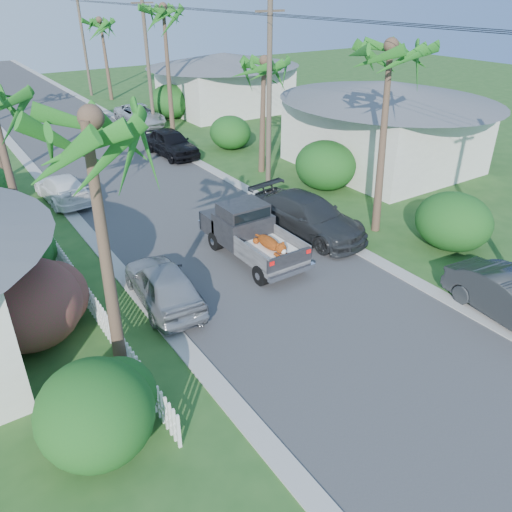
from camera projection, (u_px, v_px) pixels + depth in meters
ground at (367, 353)px, 14.49m from camera, size 120.00×120.00×0.00m
road at (94, 148)px, 32.74m from camera, size 8.00×100.00×0.02m
curb_left at (24, 159)px, 30.63m from camera, size 0.60×100.00×0.06m
curb_right at (154, 138)px, 34.84m from camera, size 0.60×100.00×0.06m
pickup_truck at (247, 231)px, 19.40m from camera, size 1.98×5.12×2.06m
parked_car_rm at (308, 216)px, 21.14m from camera, size 3.01×5.85×1.62m
parked_car_rf at (171, 143)px, 30.99m from camera, size 2.10×4.82×1.62m
parked_car_rd at (140, 115)px, 37.89m from camera, size 2.54×5.34×1.47m
parked_car_ln at (163, 284)px, 16.46m from camera, size 2.10×4.44×1.47m
parked_car_lf at (62, 189)px, 24.45m from camera, size 2.06×4.59×1.31m
palm_l_a at (83, 121)px, 10.34m from camera, size 4.40×4.40×8.20m
palm_r_a at (394, 47)px, 18.41m from camera, size 4.40×4.40×8.70m
palm_r_b at (263, 62)px, 25.83m from camera, size 4.40×4.40×7.20m
palm_r_c at (163, 8)px, 32.64m from camera, size 4.40×4.40×9.40m
palm_r_d at (101, 20)px, 43.67m from camera, size 4.40×4.40×8.00m
shrub_l_a at (95, 412)px, 11.03m from camera, size 2.60×2.86×2.20m
shrub_l_b at (29, 304)px, 14.44m from camera, size 3.00×3.30×2.60m
shrub_l_c at (17, 255)px, 17.70m from camera, size 2.40×2.64×2.00m
shrub_r_a at (453, 221)px, 19.85m from camera, size 2.80×3.08×2.30m
shrub_r_b at (325, 165)px, 25.74m from camera, size 3.00×3.30×2.50m
shrub_r_c at (230, 132)px, 32.26m from camera, size 2.60×2.86×2.10m
shrub_r_d at (170, 101)px, 39.69m from camera, size 3.20×3.52×2.60m
picket_fence at (100, 315)px, 15.34m from camera, size 0.10×11.00×1.00m
house_right_near at (384, 128)px, 28.55m from camera, size 8.00×9.00×4.80m
house_right_far at (224, 85)px, 41.74m from camera, size 9.00×8.00×4.60m
utility_pole_b at (269, 97)px, 24.53m from camera, size 1.60×0.26×9.00m
utility_pole_c at (148, 62)px, 35.48m from camera, size 1.60×0.26×9.00m
utility_pole_d at (84, 44)px, 46.44m from camera, size 1.60×0.26×9.00m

